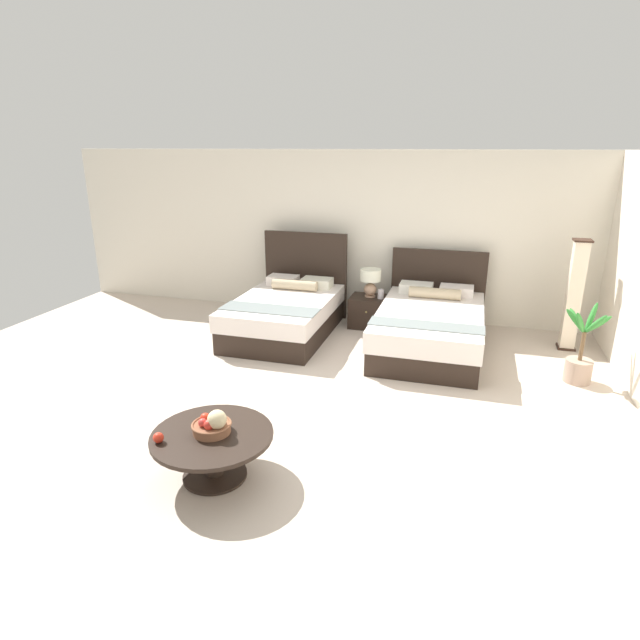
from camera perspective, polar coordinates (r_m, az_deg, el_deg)
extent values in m
cube|color=beige|center=(5.68, -0.24, -8.70)|extent=(10.23, 9.81, 0.02)
cube|color=silver|center=(8.18, 5.93, 9.17)|extent=(10.23, 0.12, 2.54)
cube|color=black|center=(7.46, -3.93, -0.54)|extent=(1.26, 1.96, 0.31)
cube|color=silver|center=(7.38, -3.98, 1.46)|extent=(1.30, 2.00, 0.24)
cube|color=black|center=(8.23, -1.58, 5.02)|extent=(1.32, 0.07, 1.33)
cube|color=white|center=(8.07, -4.07, 4.36)|extent=(0.45, 0.30, 0.14)
cube|color=silver|center=(7.90, -0.34, 4.09)|extent=(0.45, 0.30, 0.14)
cylinder|color=#C2AD8A|center=(7.76, -2.79, 3.84)|extent=(0.69, 0.15, 0.15)
cube|color=slate|center=(6.87, -5.54, 1.21)|extent=(1.31, 0.41, 0.01)
cube|color=black|center=(7.07, 11.80, -2.09)|extent=(1.31, 2.16, 0.29)
cube|color=silver|center=(6.98, 11.95, 0.03)|extent=(1.35, 2.20, 0.26)
cube|color=black|center=(7.99, 12.73, 3.46)|extent=(1.38, 0.07, 1.14)
cube|color=silver|center=(7.72, 10.48, 3.48)|extent=(0.47, 0.30, 0.14)
cube|color=white|center=(7.69, 14.71, 3.11)|extent=(0.47, 0.30, 0.14)
cylinder|color=#C2AD8A|center=(7.47, 12.45, 2.87)|extent=(0.71, 0.16, 0.15)
cube|color=slate|center=(6.33, 11.52, -0.57)|extent=(1.36, 0.34, 0.01)
cube|color=black|center=(7.84, 5.41, 0.93)|extent=(0.56, 0.48, 0.46)
sphere|color=tan|center=(7.58, 5.07, 0.87)|extent=(0.02, 0.02, 0.02)
cylinder|color=tan|center=(7.79, 5.49, 2.65)|extent=(0.16, 0.16, 0.02)
ellipsoid|color=tan|center=(7.76, 5.52, 3.37)|extent=(0.19, 0.19, 0.18)
cylinder|color=#99844C|center=(7.73, 5.54, 4.17)|extent=(0.02, 0.02, 0.04)
cylinder|color=silver|center=(7.71, 5.57, 4.93)|extent=(0.30, 0.30, 0.17)
cylinder|color=silver|center=(7.69, 6.66, 2.81)|extent=(0.09, 0.09, 0.13)
torus|color=silver|center=(7.67, 6.68, 3.31)|extent=(0.09, 0.09, 0.01)
cylinder|color=black|center=(4.57, -11.40, -16.28)|extent=(0.53, 0.53, 0.02)
cylinder|color=black|center=(4.47, -11.54, -14.47)|extent=(0.14, 0.14, 0.37)
cylinder|color=black|center=(4.37, -11.72, -12.25)|extent=(0.98, 0.98, 0.04)
cylinder|color=brown|center=(4.36, -11.76, -11.53)|extent=(0.30, 0.30, 0.07)
torus|color=brown|center=(4.34, -11.79, -11.10)|extent=(0.32, 0.32, 0.02)
sphere|color=beige|center=(4.26, -11.20, -10.62)|extent=(0.15, 0.15, 0.15)
sphere|color=gold|center=(4.33, -10.93, -10.58)|extent=(0.08, 0.08, 0.08)
sphere|color=orange|center=(4.38, -11.57, -10.28)|extent=(0.08, 0.08, 0.08)
sphere|color=red|center=(4.37, -12.45, -10.42)|extent=(0.08, 0.08, 0.08)
sphere|color=#C0342F|center=(4.31, -12.71, -10.91)|extent=(0.07, 0.07, 0.07)
sphere|color=red|center=(4.26, -12.08, -11.14)|extent=(0.08, 0.08, 0.08)
sphere|color=red|center=(4.32, -17.27, -12.20)|extent=(0.08, 0.08, 0.08)
cube|color=#362219|center=(7.76, 25.28, -2.70)|extent=(0.22, 0.22, 0.03)
cube|color=#F2E0C5|center=(7.55, 26.03, 2.43)|extent=(0.18, 0.18, 1.42)
cube|color=#362219|center=(7.41, 26.82, 7.79)|extent=(0.22, 0.22, 0.02)
cylinder|color=tan|center=(6.71, 26.38, -4.99)|extent=(0.30, 0.30, 0.27)
cylinder|color=brown|center=(6.60, 26.75, -2.56)|extent=(0.04, 0.04, 0.34)
ellipsoid|color=#328134|center=(6.54, 28.13, -0.41)|extent=(0.28, 0.06, 0.25)
ellipsoid|color=#328134|center=(6.60, 27.56, 0.26)|extent=(0.18, 0.23, 0.35)
ellipsoid|color=#328134|center=(6.61, 26.26, -0.01)|extent=(0.20, 0.28, 0.27)
ellipsoid|color=#328134|center=(6.50, 26.19, -0.05)|extent=(0.26, 0.07, 0.29)
ellipsoid|color=#328134|center=(6.37, 26.61, -0.27)|extent=(0.21, 0.31, 0.35)
ellipsoid|color=#328134|center=(6.41, 27.97, -0.40)|extent=(0.19, 0.30, 0.34)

